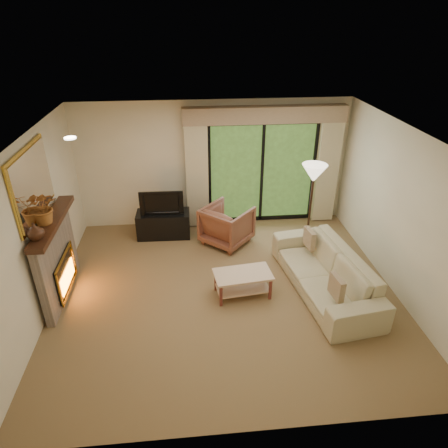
{
  "coord_description": "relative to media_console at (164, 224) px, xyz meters",
  "views": [
    {
      "loc": [
        -0.54,
        -5.24,
        4.12
      ],
      "look_at": [
        0.0,
        0.3,
        1.1
      ],
      "focal_mm": 32.0,
      "sensor_mm": 36.0,
      "label": 1
    }
  ],
  "objects": [
    {
      "name": "floor",
      "position": [
        1.07,
        -1.95,
        -0.26
      ],
      "size": [
        5.5,
        5.5,
        0.0
      ],
      "primitive_type": "plane",
      "color": "olive",
      "rests_on": "ground"
    },
    {
      "name": "ceiling",
      "position": [
        1.07,
        -1.95,
        2.34
      ],
      "size": [
        5.5,
        5.5,
        0.0
      ],
      "primitive_type": "plane",
      "rotation": [
        3.14,
        0.0,
        0.0
      ],
      "color": "silver",
      "rests_on": "ground"
    },
    {
      "name": "wall_back",
      "position": [
        1.07,
        0.55,
        1.04
      ],
      "size": [
        5.0,
        0.0,
        5.0
      ],
      "primitive_type": "plane",
      "rotation": [
        1.57,
        0.0,
        0.0
      ],
      "color": "beige",
      "rests_on": "ground"
    },
    {
      "name": "wall_front",
      "position": [
        1.07,
        -4.45,
        1.04
      ],
      "size": [
        5.0,
        0.0,
        5.0
      ],
      "primitive_type": "plane",
      "rotation": [
        -1.57,
        0.0,
        0.0
      ],
      "color": "beige",
      "rests_on": "ground"
    },
    {
      "name": "wall_left",
      "position": [
        -1.68,
        -1.95,
        1.04
      ],
      "size": [
        0.0,
        5.0,
        5.0
      ],
      "primitive_type": "plane",
      "rotation": [
        1.57,
        0.0,
        1.57
      ],
      "color": "beige",
      "rests_on": "ground"
    },
    {
      "name": "wall_right",
      "position": [
        3.82,
        -1.95,
        1.04
      ],
      "size": [
        0.0,
        5.0,
        5.0
      ],
      "primitive_type": "plane",
      "rotation": [
        1.57,
        0.0,
        -1.57
      ],
      "color": "beige",
      "rests_on": "ground"
    },
    {
      "name": "fireplace",
      "position": [
        -1.56,
        -1.75,
        0.42
      ],
      "size": [
        0.24,
        1.7,
        1.37
      ],
      "primitive_type": null,
      "color": "slate",
      "rests_on": "floor"
    },
    {
      "name": "mirror",
      "position": [
        -1.65,
        -1.75,
        1.69
      ],
      "size": [
        0.07,
        1.45,
        1.02
      ],
      "primitive_type": null,
      "color": "#BA912F",
      "rests_on": "wall_left"
    },
    {
      "name": "sliding_door",
      "position": [
        2.07,
        0.5,
        0.84
      ],
      "size": [
        2.26,
        0.1,
        2.16
      ],
      "primitive_type": null,
      "color": "black",
      "rests_on": "floor"
    },
    {
      "name": "curtain_left",
      "position": [
        0.72,
        0.39,
        0.94
      ],
      "size": [
        0.45,
        0.18,
        2.35
      ],
      "primitive_type": "cube",
      "color": "#C4B68E",
      "rests_on": "floor"
    },
    {
      "name": "curtain_right",
      "position": [
        3.42,
        0.39,
        0.94
      ],
      "size": [
        0.45,
        0.18,
        2.35
      ],
      "primitive_type": "cube",
      "color": "#C4B68E",
      "rests_on": "floor"
    },
    {
      "name": "cornice",
      "position": [
        2.07,
        0.41,
        2.06
      ],
      "size": [
        3.2,
        0.24,
        0.32
      ],
      "primitive_type": "cube",
      "color": "#9F8367",
      "rests_on": "wall_back"
    },
    {
      "name": "media_console",
      "position": [
        0.0,
        0.0,
        0.0
      ],
      "size": [
        1.06,
        0.5,
        0.53
      ],
      "primitive_type": "cube",
      "rotation": [
        0.0,
        0.0,
        -0.03
      ],
      "color": "black",
      "rests_on": "floor"
    },
    {
      "name": "tv",
      "position": [
        0.0,
        0.0,
        0.51
      ],
      "size": [
        0.86,
        0.13,
        0.49
      ],
      "primitive_type": "imported",
      "rotation": [
        0.0,
        0.0,
        -0.03
      ],
      "color": "black",
      "rests_on": "media_console"
    },
    {
      "name": "armchair",
      "position": [
        1.25,
        -0.38,
        0.12
      ],
      "size": [
        1.18,
        1.18,
        0.77
      ],
      "primitive_type": "imported",
      "rotation": [
        0.0,
        0.0,
        2.41
      ],
      "color": "brown",
      "rests_on": "floor"
    },
    {
      "name": "sofa",
      "position": [
        2.68,
        -2.05,
        0.09
      ],
      "size": [
        1.27,
        2.51,
        0.7
      ],
      "primitive_type": "imported",
      "rotation": [
        0.0,
        0.0,
        -1.43
      ],
      "color": "tan",
      "rests_on": "floor"
    },
    {
      "name": "pillow_near",
      "position": [
        2.6,
        -2.75,
        0.31
      ],
      "size": [
        0.14,
        0.35,
        0.34
      ],
      "primitive_type": "cube",
      "rotation": [
        0.0,
        0.0,
        0.14
      ],
      "color": "brown",
      "rests_on": "sofa"
    },
    {
      "name": "pillow_far",
      "position": [
        2.6,
        -1.36,
        0.31
      ],
      "size": [
        0.13,
        0.34,
        0.33
      ],
      "primitive_type": "cube",
      "rotation": [
        0.0,
        0.0,
        0.14
      ],
      "color": "brown",
      "rests_on": "sofa"
    },
    {
      "name": "coffee_table",
      "position": [
        1.33,
        -2.05,
        -0.06
      ],
      "size": [
        0.96,
        0.6,
        0.41
      ],
      "primitive_type": null,
      "rotation": [
        0.0,
        0.0,
        0.12
      ],
      "color": "#D5AE8A",
      "rests_on": "floor"
    },
    {
      "name": "floor_lamp",
      "position": [
        2.78,
        -0.7,
        0.58
      ],
      "size": [
        0.48,
        0.48,
        1.69
      ],
      "primitive_type": null,
      "rotation": [
        0.0,
        0.0,
        0.05
      ],
      "color": "#FBE7C9",
      "rests_on": "floor"
    },
    {
      "name": "vase",
      "position": [
        -1.54,
        -2.32,
        1.23
      ],
      "size": [
        0.29,
        0.29,
        0.24
      ],
      "primitive_type": "imported",
      "rotation": [
        0.0,
        0.0,
        -0.29
      ],
      "color": "#361D11",
      "rests_on": "fireplace"
    },
    {
      "name": "branches",
      "position": [
        -1.54,
        -1.87,
        1.36
      ],
      "size": [
        0.48,
        0.42,
        0.51
      ],
      "primitive_type": "imported",
      "rotation": [
        0.0,
        0.0,
        0.05
      ],
      "color": "#A15E26",
      "rests_on": "fireplace"
    }
  ]
}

